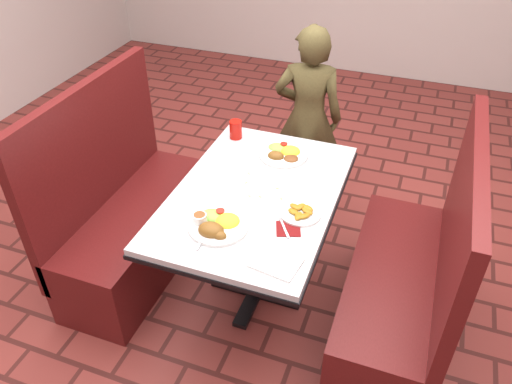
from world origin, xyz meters
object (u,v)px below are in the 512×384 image
dining_table (256,207)px  booth_bench_right (402,290)px  booth_bench_left (132,221)px  far_dinner_plate (284,152)px  diner_person (308,118)px  near_dinner_plate (217,222)px  plantain_plate (300,212)px  red_tumbler (236,130)px

dining_table → booth_bench_right: (0.80, 0.00, -0.32)m
booth_bench_left → far_dinner_plate: booth_bench_left is taller
diner_person → far_dinner_plate: size_ratio=4.71×
near_dinner_plate → far_dinner_plate: size_ratio=1.03×
dining_table → diner_person: diner_person is taller
near_dinner_plate → booth_bench_left: bearing=156.1°
booth_bench_right → near_dinner_plate: size_ratio=4.27×
near_dinner_plate → far_dinner_plate: (0.10, 0.70, -0.01)m
diner_person → near_dinner_plate: size_ratio=4.56×
diner_person → near_dinner_plate: diner_person is taller
far_dinner_plate → plantain_plate: far_dinner_plate is taller
plantain_plate → red_tumbler: 0.80m
dining_table → booth_bench_right: 0.86m
booth_bench_right → far_dinner_plate: (-0.77, 0.38, 0.45)m
dining_table → diner_person: (-0.01, 1.06, -0.01)m
dining_table → booth_bench_left: size_ratio=1.01×
dining_table → diner_person: 1.06m
diner_person → far_dinner_plate: 0.69m
far_dinner_plate → dining_table: bearing=-94.2°
near_dinner_plate → plantain_plate: size_ratio=1.41×
booth_bench_right → far_dinner_plate: booth_bench_right is taller
booth_bench_left → plantain_plate: 1.15m
dining_table → booth_bench_left: bearing=180.0°
plantain_plate → far_dinner_plate: bearing=116.1°
plantain_plate → red_tumbler: bearing=134.7°
red_tumbler → near_dinner_plate: bearing=-74.1°
booth_bench_right → plantain_plate: (-0.54, -0.09, 0.43)m
booth_bench_right → red_tumbler: bearing=156.8°
far_dinner_plate → booth_bench_left: bearing=-155.4°
dining_table → red_tumbler: bearing=122.5°
dining_table → plantain_plate: bearing=-20.0°
dining_table → plantain_plate: size_ratio=6.07×
dining_table → red_tumbler: red_tumbler is taller
dining_table → plantain_plate: plantain_plate is taller
dining_table → booth_bench_right: bearing=0.0°
diner_person → booth_bench_left: bearing=45.1°
booth_bench_right → diner_person: (-0.81, 1.06, 0.31)m
booth_bench_right → plantain_plate: 0.70m
booth_bench_right → diner_person: 1.37m
booth_bench_right → plantain_plate: bearing=-170.0°
diner_person → plantain_plate: bearing=95.0°
far_dinner_plate → near_dinner_plate: bearing=-98.3°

